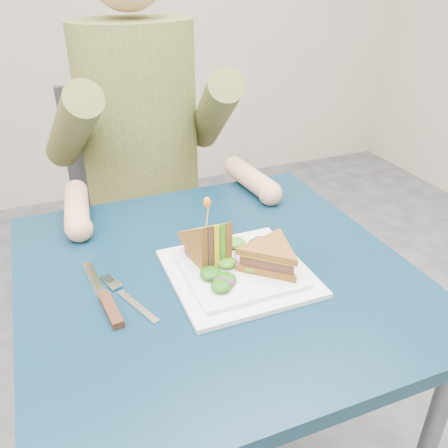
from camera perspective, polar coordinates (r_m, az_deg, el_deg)
name	(u,v)px	position (r m, az deg, el deg)	size (l,w,h in m)	color
table	(216,301)	(0.99, -0.99, -9.31)	(0.75, 0.75, 0.73)	black
chair	(141,205)	(1.63, -9.98, 2.32)	(0.42, 0.40, 0.93)	#47474C
diner	(139,103)	(1.39, -10.24, 14.16)	(0.54, 0.59, 0.74)	brown
plate	(238,271)	(0.92, 1.75, -5.69)	(0.26, 0.26, 0.02)	white
sandwich_flat	(271,256)	(0.90, 5.62, -3.89)	(0.19, 0.19, 0.05)	brown
sandwich_upright	(208,245)	(0.92, -1.94, -2.51)	(0.09, 0.14, 0.14)	brown
fork	(129,299)	(0.88, -11.33, -8.80)	(0.07, 0.17, 0.01)	silver
knife	(108,304)	(0.87, -13.83, -9.27)	(0.04, 0.22, 0.02)	silver
toothpick	(207,216)	(0.89, -2.01, 1.01)	(0.00, 0.00, 0.06)	tan
toothpick_frill	(207,202)	(0.87, -2.04, 2.62)	(0.01, 0.01, 0.02)	orange
lettuce_spill	(239,259)	(0.92, 1.80, -4.22)	(0.15, 0.13, 0.02)	#337A14
onion_ring	(245,257)	(0.92, 2.51, -3.99)	(0.04, 0.04, 0.01)	#9E4C7A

